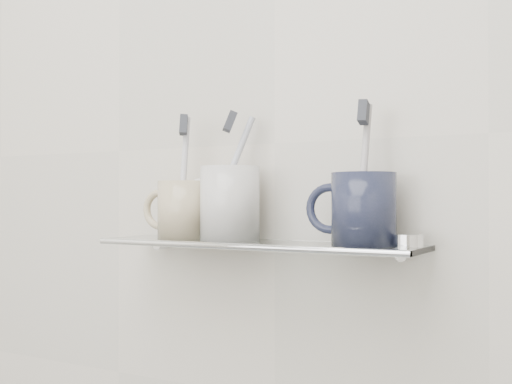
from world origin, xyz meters
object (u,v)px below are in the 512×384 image
Objects in this scene: shelf_glass at (255,244)px; mug_center at (230,203)px; mug_left at (184,210)px; mug_right at (364,209)px.

shelf_glass is 0.08m from mug_center.
mug_center is at bearing 15.62° from mug_left.
mug_left is at bearing 168.58° from mug_right.
shelf_glass is 5.05× the size of mug_right.
mug_left is 0.81× the size of mug_center.
shelf_glass is 5.46× the size of mug_left.
shelf_glass is 0.14m from mug_left.
mug_left reaches higher than shelf_glass.
mug_right is at bearing 18.39° from mug_center.
mug_left is 0.30m from mug_right.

